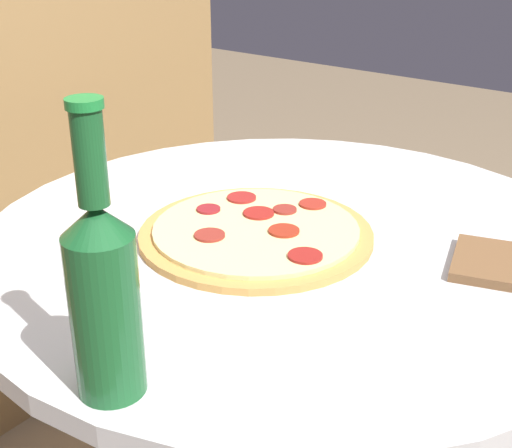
% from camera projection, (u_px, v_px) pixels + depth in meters
% --- Properties ---
extents(table, '(0.85, 0.85, 0.75)m').
position_uv_depth(table, '(288.00, 345.00, 1.03)').
color(table, silver).
rests_on(table, ground_plane).
extents(pizza, '(0.31, 0.31, 0.02)m').
position_uv_depth(pizza, '(256.00, 232.00, 0.95)').
color(pizza, '#C68E47').
rests_on(pizza, table).
extents(beer_bottle, '(0.06, 0.06, 0.27)m').
position_uv_depth(beer_bottle, '(103.00, 291.00, 0.62)').
color(beer_bottle, '#195628').
rests_on(beer_bottle, table).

